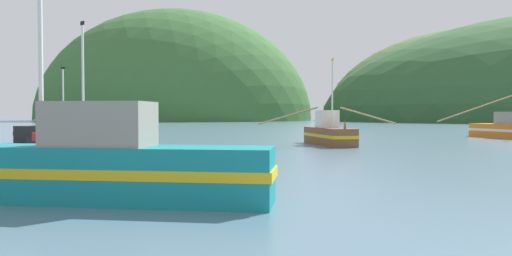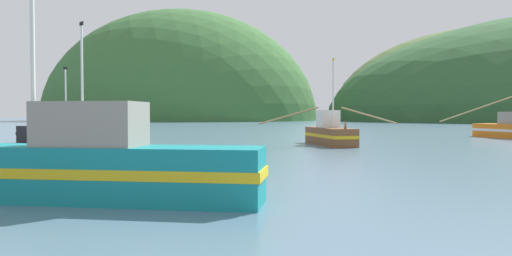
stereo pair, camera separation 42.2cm
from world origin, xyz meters
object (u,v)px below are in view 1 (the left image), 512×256
Objects in this scene: fishing_boat_red at (85,144)px; fishing_boat_black at (60,131)px; fishing_boat_brown at (329,134)px; fishing_boat_teal at (74,166)px.

fishing_boat_red is 0.83× the size of fishing_boat_black.
fishing_boat_black is (-8.26, 15.09, 0.08)m from fishing_boat_red.
fishing_boat_black is (-22.25, 3.57, 0.02)m from fishing_boat_brown.
fishing_boat_brown is (14.00, 11.52, 0.06)m from fishing_boat_red.
fishing_boat_teal is (4.29, -11.40, 0.13)m from fishing_boat_red.
fishing_boat_black is (-12.55, 26.49, -0.06)m from fishing_boat_teal.
fishing_boat_black is at bearing -112.55° from fishing_boat_brown.
fishing_boat_teal is at bearing -36.38° from fishing_boat_brown.
fishing_boat_teal reaches higher than fishing_boat_black.
fishing_boat_red reaches higher than fishing_boat_brown.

